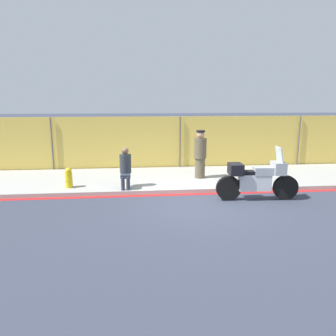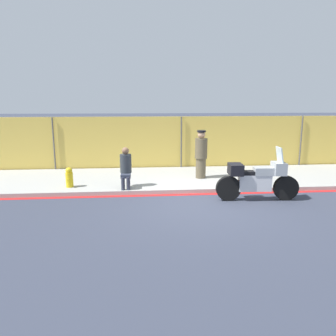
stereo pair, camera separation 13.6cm
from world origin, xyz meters
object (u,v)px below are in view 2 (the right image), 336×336
Objects in this scene: motorcycle at (257,179)px; fire_hydrant at (69,177)px; officer_standing at (201,154)px; person_seated_on_curb at (126,165)px.

motorcycle reaches higher than fire_hydrant.
officer_standing is (-1.14, 2.25, 0.34)m from motorcycle.
officer_standing is at bearing 21.96° from person_seated_on_curb.
person_seated_on_curb is 1.77m from fire_hydrant.
fire_hydrant is (-4.21, -0.85, -0.52)m from officer_standing.
motorcycle reaches higher than person_seated_on_curb.
officer_standing is 2.64× the size of fire_hydrant.
motorcycle is 1.88× the size of person_seated_on_curb.
motorcycle is at bearing -18.98° from person_seated_on_curb.
fire_hydrant is at bearing -168.59° from officer_standing.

